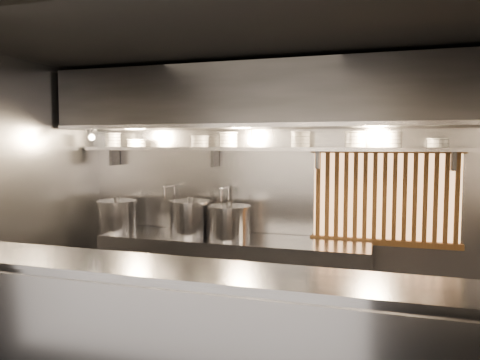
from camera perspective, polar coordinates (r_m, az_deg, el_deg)
The scene contains 23 objects.
ceiling at distance 4.03m, azimuth -2.19°, elevation 16.79°, with size 4.50×4.50×0.00m, color black.
wall_back at distance 5.40m, azimuth 3.29°, elevation -1.29°, with size 4.50×4.50×0.00m, color gray.
wall_left at distance 5.19m, azimuth -26.23°, elevation -1.97°, with size 3.00×3.00×0.00m, color gray.
serving_counter at distance 3.35m, azimuth -8.03°, elevation -19.80°, with size 4.50×0.56×1.13m.
cooking_bench at distance 5.32m, azimuth -0.97°, elevation -11.82°, with size 3.00×0.70×0.90m, color #97979C.
bowl_shelf at distance 5.20m, azimuth 2.82°, elevation 3.80°, with size 4.40×0.34×0.04m, color #97979C.
exhaust_hood at distance 5.01m, azimuth 2.18°, elevation 10.01°, with size 4.40×0.81×0.65m.
wood_screen at distance 5.18m, azimuth 17.22°, elevation -1.94°, with size 1.56×0.09×1.04m.
faucet_left at distance 5.68m, azimuth -8.36°, elevation -1.98°, with size 0.04×0.30×0.50m.
faucet_right at distance 5.41m, azimuth -1.69°, elevation -2.26°, with size 0.04×0.30×0.50m.
heat_lamp at distance 5.59m, azimuth -17.75°, elevation 5.56°, with size 0.25×0.35×0.20m.
pendant_bulb at distance 5.11m, azimuth 1.39°, elevation 4.71°, with size 0.09×0.09×0.19m.
stock_pot_left at distance 5.79m, azimuth -14.76°, elevation -4.19°, with size 0.57×0.57×0.40m.
stock_pot_mid at distance 5.38m, azimuth -6.02°, elevation -4.56°, with size 0.53×0.53×0.43m.
stock_pot_right at distance 5.14m, azimuth -1.32°, elevation -5.13°, with size 0.57×0.57×0.40m.
bowl_stack_0 at distance 5.98m, azimuth -15.24°, elevation 4.74°, with size 0.20×0.20×0.17m.
bowl_stack_1 at distance 5.81m, azimuth -12.50°, elevation 4.42°, with size 0.24×0.24×0.09m.
bowl_stack_2 at distance 5.44m, azimuth -4.90°, elevation 4.72°, with size 0.21×0.21×0.13m.
bowl_stack_3 at distance 5.32m, azimuth -1.39°, elevation 4.95°, with size 0.21×0.21×0.17m.
bowl_stack_4 at distance 5.11m, azimuth 7.39°, elevation 4.93°, with size 0.22×0.22×0.17m.
bowl_stack_5 at distance 5.03m, azimuth 13.89°, elevation 4.85°, with size 0.23×0.23×0.17m.
bowl_stack_6 at distance 5.02m, azimuth 18.04°, elevation 4.76°, with size 0.20×0.20×0.17m.
bowl_stack_7 at distance 5.04m, azimuth 22.99°, elevation 4.19°, with size 0.22×0.22×0.09m.
Camera 1 is at (1.34, -3.70, 1.94)m, focal length 35.00 mm.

